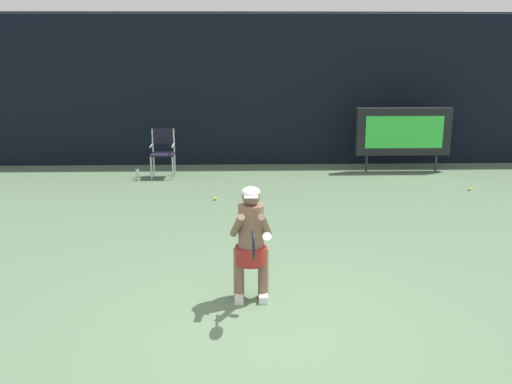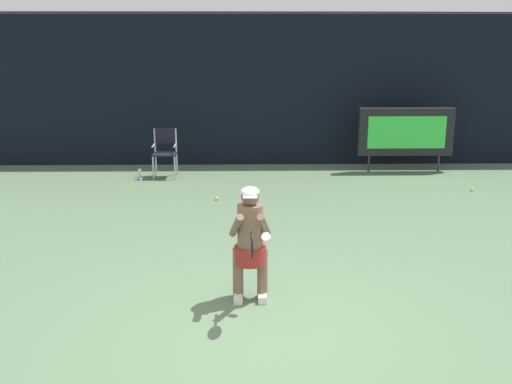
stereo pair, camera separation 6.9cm
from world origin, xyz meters
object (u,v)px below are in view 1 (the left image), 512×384
tennis_player (251,240)px  tennis_ball_spare (470,189)px  tennis_ball_loose (215,198)px  tennis_racket (254,245)px  water_bottle (137,174)px  scoreboard (403,132)px  umpire_chair (163,150)px

tennis_player → tennis_ball_spare: size_ratio=21.16×
tennis_ball_loose → tennis_racket: bearing=-82.9°
water_bottle → tennis_racket: 7.33m
scoreboard → tennis_ball_spare: size_ratio=32.35×
water_bottle → tennis_ball_spare: bearing=-9.2°
tennis_ball_loose → tennis_ball_spare: (5.27, 0.59, 0.00)m
umpire_chair → tennis_ball_spare: size_ratio=15.88×
scoreboard → tennis_player: bearing=-118.2°
scoreboard → tennis_racket: size_ratio=3.65×
tennis_player → tennis_ball_loose: size_ratio=21.16×
umpire_chair → tennis_ball_loose: umpire_chair is taller
tennis_ball_spare → tennis_player: bearing=-132.5°
tennis_racket → tennis_ball_spare: 7.42m
scoreboard → tennis_ball_loose: size_ratio=32.35×
tennis_racket → scoreboard: bearing=68.7°
tennis_player → tennis_racket: bearing=-88.6°
water_bottle → tennis_player: tennis_player is taller
water_bottle → tennis_ball_spare: water_bottle is taller
umpire_chair → tennis_ball_loose: bearing=-57.7°
tennis_player → scoreboard: bearing=61.8°
scoreboard → water_bottle: scoreboard is taller
tennis_racket → tennis_ball_loose: bearing=101.8°
umpire_chair → tennis_racket: tennis_racket is taller
water_bottle → tennis_player: size_ratio=0.18×
umpire_chair → tennis_ball_spare: bearing=-12.0°
umpire_chair → tennis_player: bearing=-73.9°
umpire_chair → tennis_ball_loose: size_ratio=15.88×
tennis_racket → tennis_ball_spare: size_ratio=8.85×
umpire_chair → tennis_ball_spare: umpire_chair is taller
tennis_ball_loose → tennis_ball_spare: bearing=6.4°
water_bottle → scoreboard: bearing=6.0°
tennis_player → tennis_ball_spare: bearing=47.5°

